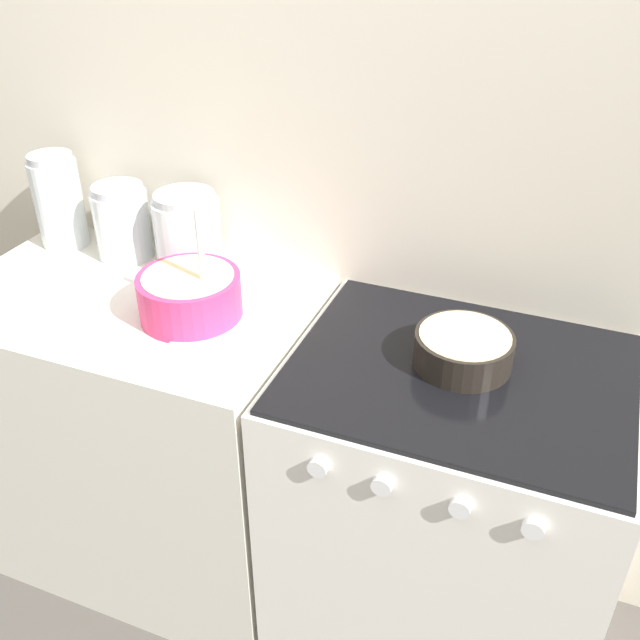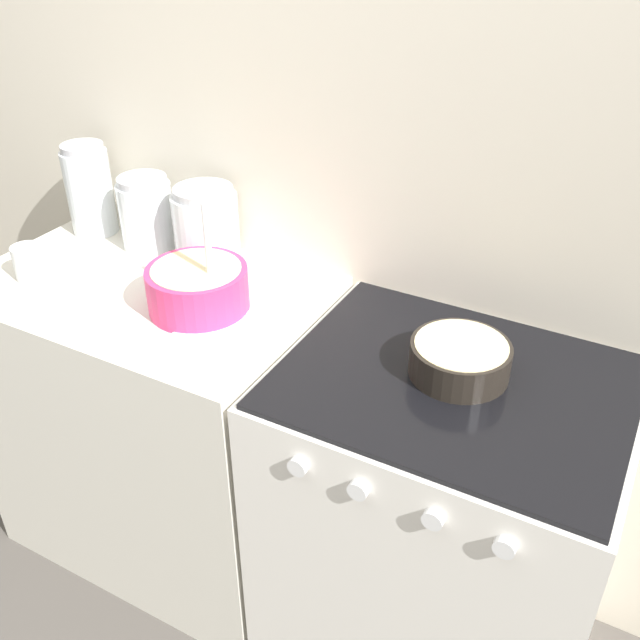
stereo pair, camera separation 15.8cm
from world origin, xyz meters
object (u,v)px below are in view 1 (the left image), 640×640
(storage_jar_middle, at_px, (123,226))
(tin_can, at_px, (5,280))
(storage_jar_left, at_px, (60,207))
(storage_jar_right, at_px, (188,237))
(mixing_bowl, at_px, (190,293))
(stove, at_px, (441,518))
(baking_pan, at_px, (463,349))

(storage_jar_middle, height_order, tin_can, storage_jar_middle)
(storage_jar_left, height_order, tin_can, storage_jar_left)
(storage_jar_right, xyz_separation_m, tin_can, (-0.35, -0.30, -0.04))
(mixing_bowl, height_order, storage_jar_left, mixing_bowl)
(stove, xyz_separation_m, storage_jar_right, (-0.76, 0.19, 0.54))
(storage_jar_middle, bearing_deg, stove, -11.08)
(baking_pan, xyz_separation_m, storage_jar_right, (-0.76, 0.16, 0.05))
(mixing_bowl, distance_m, tin_can, 0.48)
(stove, bearing_deg, storage_jar_middle, 168.92)
(storage_jar_right, distance_m, tin_can, 0.46)
(stove, xyz_separation_m, tin_can, (-1.11, -0.11, 0.49))
(mixing_bowl, relative_size, tin_can, 3.11)
(tin_can, bearing_deg, storage_jar_right, 40.38)
(baking_pan, relative_size, tin_can, 2.32)
(storage_jar_middle, height_order, storage_jar_right, storage_jar_right)
(stove, distance_m, baking_pan, 0.49)
(storage_jar_middle, relative_size, storage_jar_right, 0.96)
(mixing_bowl, bearing_deg, storage_jar_right, 120.78)
(storage_jar_left, bearing_deg, tin_can, -79.06)
(storage_jar_right, bearing_deg, mixing_bowl, -59.22)
(stove, xyz_separation_m, storage_jar_middle, (-0.97, 0.19, 0.53))
(storage_jar_middle, bearing_deg, mixing_bowl, -32.70)
(tin_can, bearing_deg, storage_jar_left, 100.94)
(storage_jar_middle, xyz_separation_m, storage_jar_right, (0.20, 0.00, 0.00))
(baking_pan, bearing_deg, mixing_bowl, -175.85)
(tin_can, bearing_deg, baking_pan, 6.77)
(tin_can, bearing_deg, storage_jar_middle, 63.83)
(stove, bearing_deg, storage_jar_left, 170.80)
(storage_jar_left, distance_m, storage_jar_middle, 0.20)
(baking_pan, height_order, storage_jar_left, storage_jar_left)
(mixing_bowl, xyz_separation_m, storage_jar_left, (-0.53, 0.21, 0.05))
(stove, height_order, storage_jar_right, storage_jar_right)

